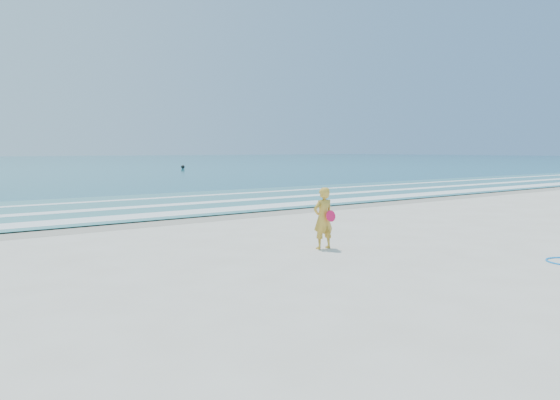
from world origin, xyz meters
TOP-DOWN VIEW (x-y plane):
  - ground at (0.00, 0.00)m, footprint 400.00×400.00m
  - wet_sand at (0.00, 9.00)m, footprint 400.00×2.40m
  - shallow at (0.00, 14.00)m, footprint 400.00×10.00m
  - foam_near at (0.00, 10.30)m, footprint 400.00×1.40m
  - foam_mid at (0.00, 13.20)m, footprint 400.00×0.90m
  - foam_far at (0.00, 16.50)m, footprint 400.00×0.60m
  - buoy at (21.74, 52.02)m, footprint 0.46×0.46m
  - woman at (-0.14, 1.93)m, footprint 0.57×0.42m

SIDE VIEW (x-z plane):
  - ground at x=0.00m, z-range 0.00..0.00m
  - wet_sand at x=0.00m, z-range 0.00..0.00m
  - shallow at x=0.00m, z-range 0.04..0.05m
  - foam_near at x=0.00m, z-range 0.05..0.06m
  - foam_mid at x=0.00m, z-range 0.05..0.06m
  - foam_far at x=0.00m, z-range 0.05..0.06m
  - buoy at x=21.74m, z-range 0.04..0.50m
  - woman at x=-0.14m, z-range 0.00..1.47m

